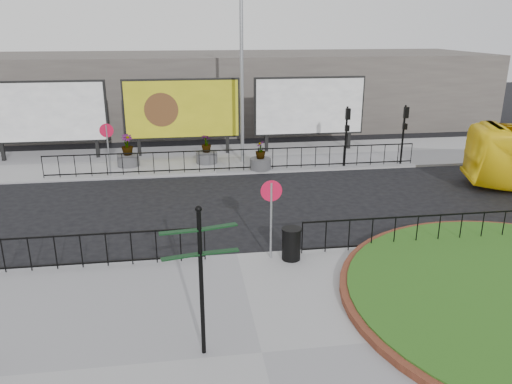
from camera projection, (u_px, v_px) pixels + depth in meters
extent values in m
plane|color=black|center=(237.00, 257.00, 15.58)|extent=(90.00, 90.00, 0.00)
cube|color=gray|center=(262.00, 355.00, 10.87)|extent=(30.00, 10.00, 0.12)
cube|color=gray|center=(213.00, 159.00, 26.82)|extent=(44.00, 6.00, 0.12)
cylinder|color=gray|center=(108.00, 151.00, 23.29)|extent=(0.07, 0.07, 2.40)
cylinder|color=#B50C2F|center=(106.00, 130.00, 22.99)|extent=(0.64, 0.03, 0.64)
cylinder|color=white|center=(107.00, 130.00, 23.01)|extent=(0.50, 0.03, 0.50)
cylinder|color=gray|center=(271.00, 221.00, 14.93)|extent=(0.07, 0.07, 2.40)
cylinder|color=#B50C2F|center=(271.00, 191.00, 14.62)|extent=(0.64, 0.03, 0.64)
cylinder|color=white|center=(271.00, 191.00, 14.64)|extent=(0.50, 0.03, 0.50)
cube|color=black|center=(3.00, 151.00, 26.08)|extent=(0.18, 0.18, 1.00)
cube|color=black|center=(97.00, 148.00, 26.74)|extent=(0.18, 0.18, 1.00)
cube|color=black|center=(46.00, 112.00, 25.78)|extent=(6.20, 0.25, 3.20)
cube|color=white|center=(45.00, 112.00, 25.63)|extent=(6.00, 0.06, 3.00)
cube|color=black|center=(139.00, 147.00, 27.04)|extent=(0.18, 0.18, 1.00)
cube|color=black|center=(227.00, 144.00, 27.70)|extent=(0.18, 0.18, 1.00)
cube|color=black|center=(182.00, 109.00, 26.74)|extent=(6.20, 0.25, 3.20)
cube|color=gold|center=(182.00, 109.00, 26.59)|extent=(6.00, 0.06, 3.00)
cube|color=black|center=(266.00, 143.00, 28.01)|extent=(0.18, 0.18, 1.00)
cube|color=black|center=(349.00, 140.00, 28.67)|extent=(0.18, 0.18, 1.00)
cube|color=black|center=(309.00, 106.00, 27.70)|extent=(6.20, 0.25, 3.20)
cube|color=white|center=(310.00, 106.00, 27.55)|extent=(6.00, 0.06, 3.00)
cylinder|color=gray|center=(242.00, 73.00, 24.64)|extent=(0.18, 0.18, 9.00)
cylinder|color=black|center=(346.00, 137.00, 24.78)|extent=(0.10, 0.10, 3.00)
cube|color=black|center=(348.00, 114.00, 24.30)|extent=(0.22, 0.18, 0.55)
cube|color=black|center=(347.00, 128.00, 24.52)|extent=(0.20, 0.16, 0.30)
cylinder|color=black|center=(403.00, 135.00, 25.19)|extent=(0.10, 0.10, 3.00)
cube|color=black|center=(406.00, 113.00, 24.71)|extent=(0.22, 0.18, 0.55)
cube|color=black|center=(405.00, 126.00, 24.93)|extent=(0.20, 0.16, 0.30)
cube|color=#5A544E|center=(203.00, 90.00, 35.42)|extent=(40.00, 10.00, 5.00)
cylinder|color=black|center=(201.00, 285.00, 10.34)|extent=(0.09, 0.09, 3.29)
sphere|color=black|center=(198.00, 209.00, 9.80)|extent=(0.14, 0.14, 0.14)
cube|color=black|center=(179.00, 232.00, 9.85)|extent=(0.78, 0.23, 0.03)
cube|color=black|center=(219.00, 227.00, 10.10)|extent=(0.78, 0.33, 0.03)
cube|color=black|center=(180.00, 257.00, 9.98)|extent=(0.78, 0.30, 0.03)
cube|color=black|center=(220.00, 252.00, 10.21)|extent=(0.78, 0.23, 0.03)
cylinder|color=black|center=(291.00, 245.00, 15.05)|extent=(0.56, 0.56, 0.94)
cylinder|color=black|center=(292.00, 229.00, 14.89)|extent=(0.61, 0.61, 0.06)
cylinder|color=#4C4C4F|center=(128.00, 160.00, 25.17)|extent=(1.10, 1.10, 0.57)
imported|color=#255516|center=(127.00, 145.00, 24.91)|extent=(0.78, 0.78, 1.04)
cylinder|color=#4C4C4F|center=(207.00, 157.00, 25.72)|extent=(1.10, 1.10, 0.57)
imported|color=#255516|center=(206.00, 143.00, 25.49)|extent=(0.69, 0.69, 0.91)
cylinder|color=#4C4C4F|center=(260.00, 164.00, 24.58)|extent=(1.04, 1.04, 0.54)
imported|color=#255516|center=(260.00, 150.00, 24.35)|extent=(0.53, 0.53, 0.87)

